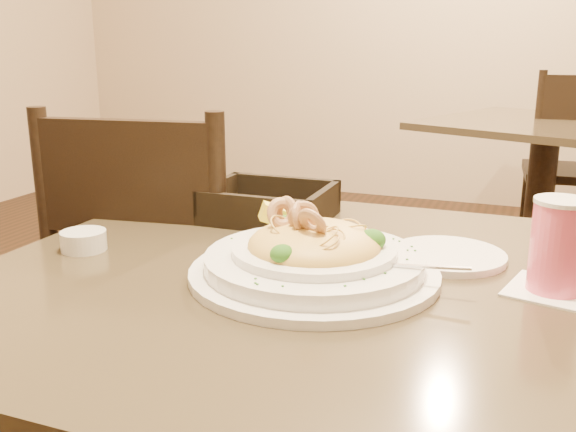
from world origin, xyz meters
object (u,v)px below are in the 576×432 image
(main_table, at_px, (283,404))
(pasta_bowl, at_px, (314,256))
(bread_basket, at_px, (268,207))
(butter_ramekin, at_px, (84,241))
(dining_chair_far, at_px, (573,165))
(drink_glass, at_px, (558,247))
(dining_chair_near, at_px, (163,300))
(napkin_caddy, at_px, (137,180))
(side_plate, at_px, (447,255))
(background_table, at_px, (542,174))

(main_table, relative_size, pasta_bowl, 2.23)
(bread_basket, bearing_deg, butter_ramekin, -125.53)
(main_table, xyz_separation_m, butter_ramekin, (-0.34, -0.03, 0.24))
(dining_chair_far, xyz_separation_m, pasta_bowl, (-0.46, -2.38, 0.25))
(pasta_bowl, bearing_deg, main_table, 169.37)
(pasta_bowl, xyz_separation_m, drink_glass, (0.33, 0.07, 0.03))
(main_table, xyz_separation_m, dining_chair_near, (-0.40, 0.29, 0.00))
(dining_chair_near, bearing_deg, butter_ramekin, 92.70)
(main_table, height_order, dining_chair_far, dining_chair_far)
(dining_chair_far, xyz_separation_m, bread_basket, (-0.64, -2.10, 0.24))
(pasta_bowl, bearing_deg, bread_basket, 124.44)
(dining_chair_far, xyz_separation_m, napkin_caddy, (-0.89, -2.17, 0.29))
(pasta_bowl, bearing_deg, butter_ramekin, -177.43)
(drink_glass, distance_m, side_plate, 0.19)
(main_table, xyz_separation_m, dining_chair_far, (0.51, 2.37, 0.00))
(main_table, bearing_deg, napkin_caddy, 152.87)
(pasta_bowl, xyz_separation_m, napkin_caddy, (-0.44, 0.21, 0.04))
(dining_chair_far, relative_size, butter_ramekin, 12.58)
(bread_basket, relative_size, napkin_caddy, 1.48)
(main_table, xyz_separation_m, background_table, (0.37, 2.12, 0.00))
(dining_chair_near, distance_m, pasta_bowl, 0.60)
(dining_chair_far, bearing_deg, napkin_caddy, 63.41)
(main_table, distance_m, dining_chair_near, 0.50)
(main_table, distance_m, butter_ramekin, 0.42)
(butter_ramekin, bearing_deg, dining_chair_far, 70.47)
(dining_chair_near, height_order, pasta_bowl, dining_chair_near)
(background_table, height_order, bread_basket, bread_basket)
(main_table, distance_m, background_table, 2.15)
(background_table, height_order, side_plate, side_plate)
(dining_chair_far, xyz_separation_m, side_plate, (-0.28, -2.22, 0.23))
(side_plate, xyz_separation_m, butter_ramekin, (-0.56, -0.17, 0.01))
(dining_chair_near, distance_m, napkin_caddy, 0.30)
(dining_chair_far, distance_m, pasta_bowl, 2.43)
(napkin_caddy, relative_size, side_plate, 0.88)
(bread_basket, height_order, butter_ramekin, bread_basket)
(background_table, distance_m, butter_ramekin, 2.27)
(drink_glass, bearing_deg, bread_basket, 158.12)
(main_table, bearing_deg, background_table, 80.00)
(background_table, height_order, pasta_bowl, pasta_bowl)
(dining_chair_near, height_order, bread_basket, dining_chair_near)
(dining_chair_far, height_order, side_plate, dining_chair_far)
(butter_ramekin, bearing_deg, background_table, 71.56)
(pasta_bowl, bearing_deg, dining_chair_far, 79.14)
(main_table, relative_size, side_plate, 4.96)
(background_table, xyz_separation_m, pasta_bowl, (-0.32, -2.13, 0.26))
(butter_ramekin, bearing_deg, pasta_bowl, 2.57)
(dining_chair_near, height_order, butter_ramekin, dining_chair_near)
(drink_glass, relative_size, side_plate, 0.77)
(pasta_bowl, distance_m, butter_ramekin, 0.39)
(dining_chair_far, relative_size, napkin_caddy, 5.80)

